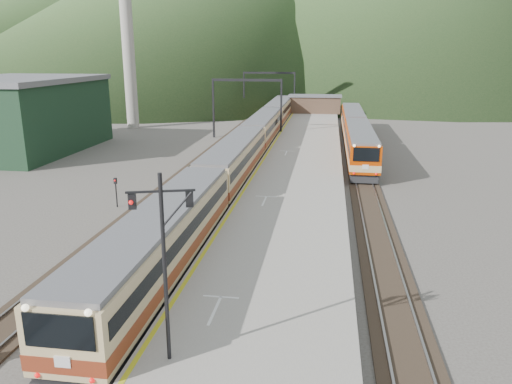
# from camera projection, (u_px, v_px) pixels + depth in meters

# --- Properties ---
(track_main) EXTENTS (2.60, 200.00, 0.23)m
(track_main) POSITION_uv_depth(u_px,v_px,m) (251.00, 161.00, 53.86)
(track_main) COLOR black
(track_main) RESTS_ON ground
(track_far) EXTENTS (2.60, 200.00, 0.23)m
(track_far) POSITION_uv_depth(u_px,v_px,m) (206.00, 159.00, 54.55)
(track_far) COLOR black
(track_far) RESTS_ON ground
(track_second) EXTENTS (2.60, 200.00, 0.23)m
(track_second) POSITION_uv_depth(u_px,v_px,m) (359.00, 164.00, 52.26)
(track_second) COLOR black
(track_second) RESTS_ON ground
(platform) EXTENTS (8.00, 100.00, 1.00)m
(platform) POSITION_uv_depth(u_px,v_px,m) (302.00, 162.00, 51.06)
(platform) COLOR gray
(platform) RESTS_ON ground
(gantry_near) EXTENTS (9.55, 0.25, 8.00)m
(gantry_near) POSITION_uv_depth(u_px,v_px,m) (247.00, 97.00, 67.06)
(gantry_near) COLOR black
(gantry_near) RESTS_ON ground
(gantry_far) EXTENTS (9.55, 0.25, 8.00)m
(gantry_far) POSITION_uv_depth(u_px,v_px,m) (269.00, 85.00, 90.89)
(gantry_far) COLOR black
(gantry_far) RESTS_ON ground
(warehouse) EXTENTS (14.50, 20.50, 8.60)m
(warehouse) POSITION_uv_depth(u_px,v_px,m) (18.00, 115.00, 58.51)
(warehouse) COLOR black
(warehouse) RESTS_ON ground
(smokestack) EXTENTS (1.80, 1.80, 30.00)m
(smokestack) POSITION_uv_depth(u_px,v_px,m) (127.00, 27.00, 73.86)
(smokestack) COLOR #9E998E
(smokestack) RESTS_ON ground
(station_shed) EXTENTS (9.40, 4.40, 3.10)m
(station_shed) POSITION_uv_depth(u_px,v_px,m) (315.00, 104.00, 88.62)
(station_shed) COLOR #50392B
(station_shed) RESTS_ON platform
(hill_a) EXTENTS (180.00, 180.00, 60.00)m
(hill_a) POSITION_uv_depth(u_px,v_px,m) (209.00, 3.00, 194.30)
(hill_a) COLOR #2A4923
(hill_a) RESTS_ON ground
(hill_d) EXTENTS (200.00, 200.00, 55.00)m
(hill_d) POSITION_uv_depth(u_px,v_px,m) (79.00, 20.00, 253.73)
(hill_d) COLOR #2A4923
(hill_d) RESTS_ON ground
(main_train) EXTENTS (2.92, 80.00, 3.56)m
(main_train) POSITION_uv_depth(u_px,v_px,m) (252.00, 142.00, 54.08)
(main_train) COLOR tan
(main_train) RESTS_ON track_main
(second_train) EXTENTS (2.71, 36.96, 3.31)m
(second_train) POSITION_uv_depth(u_px,v_px,m) (356.00, 133.00, 60.94)
(second_train) COLOR #B13502
(second_train) RESTS_ON track_second
(signal_mast) EXTENTS (2.13, 0.75, 6.67)m
(signal_mast) POSITION_uv_depth(u_px,v_px,m) (164.00, 250.00, 16.35)
(signal_mast) COLOR black
(signal_mast) RESTS_ON platform
(short_signal_a) EXTENTS (0.25, 0.21, 2.27)m
(short_signal_a) POSITION_uv_depth(u_px,v_px,m) (24.00, 339.00, 17.75)
(short_signal_a) COLOR black
(short_signal_a) RESTS_ON ground
(short_signal_b) EXTENTS (0.25, 0.20, 2.27)m
(short_signal_b) POSITION_uv_depth(u_px,v_px,m) (202.00, 175.00, 41.80)
(short_signal_b) COLOR black
(short_signal_b) RESTS_ON ground
(short_signal_c) EXTENTS (0.23, 0.17, 2.27)m
(short_signal_c) POSITION_uv_depth(u_px,v_px,m) (116.00, 188.00, 37.52)
(short_signal_c) COLOR black
(short_signal_c) RESTS_ON ground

